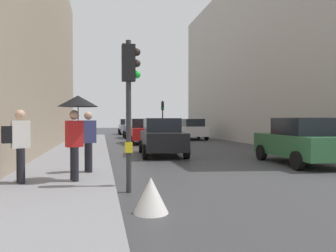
{
  "coord_description": "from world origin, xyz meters",
  "views": [
    {
      "loc": [
        -5.23,
        -7.49,
        1.69
      ],
      "look_at": [
        -1.62,
        9.72,
        1.34
      ],
      "focal_mm": 34.14,
      "sensor_mm": 36.0,
      "label": 1
    }
  ],
  "objects": [
    {
      "name": "sidewalk_kerb",
      "position": [
        -6.34,
        6.0,
        0.08
      ],
      "size": [
        2.85,
        40.0,
        0.16
      ],
      "primitive_type": "cube",
      "color": "gray",
      "rests_on": "ground"
    },
    {
      "name": "building_facade_right",
      "position": [
        10.91,
        15.26,
        6.4
      ],
      "size": [
        12.0,
        27.71,
        12.8
      ],
      "primitive_type": "cube",
      "color": "#B2ADA3",
      "rests_on": "ground"
    },
    {
      "name": "car_white_compact",
      "position": [
        2.44,
        18.91,
        0.88
      ],
      "size": [
        2.17,
        4.28,
        1.76
      ],
      "color": "silver",
      "rests_on": "ground"
    },
    {
      "name": "car_silver_hatchback",
      "position": [
        -2.25,
        29.77,
        0.88
      ],
      "size": [
        2.02,
        4.2,
        1.76
      ],
      "color": "#BCBCC1",
      "rests_on": "ground"
    },
    {
      "name": "traffic_light_near_left",
      "position": [
        -4.59,
        -0.08,
        2.43
      ],
      "size": [
        0.43,
        0.25,
        3.52
      ],
      "color": "#2D2D2D",
      "rests_on": "ground"
    },
    {
      "name": "pedestrian_with_grey_backpack",
      "position": [
        -5.64,
        2.1,
        1.16
      ],
      "size": [
        0.66,
        0.47,
        1.77
      ],
      "color": "black",
      "rests_on": "sidewalk_kerb"
    },
    {
      "name": "car_blue_van",
      "position": [
        -2.2,
        22.14,
        0.88
      ],
      "size": [
        2.07,
        4.23,
        1.76
      ],
      "color": "navy",
      "rests_on": "ground"
    },
    {
      "name": "car_red_sedan",
      "position": [
        -2.37,
        15.02,
        0.88
      ],
      "size": [
        2.03,
        4.2,
        1.76
      ],
      "color": "red",
      "rests_on": "ground"
    },
    {
      "name": "car_dark_suv",
      "position": [
        -2.41,
        7.37,
        0.88
      ],
      "size": [
        2.22,
        4.3,
        1.76
      ],
      "color": "black",
      "rests_on": "ground"
    },
    {
      "name": "warning_sign_triangle",
      "position": [
        -4.35,
        -1.8,
        0.33
      ],
      "size": [
        0.64,
        0.64,
        0.65
      ],
      "primitive_type": "cone",
      "color": "silver",
      "rests_on": "ground"
    },
    {
      "name": "pedestrian_with_umbrella",
      "position": [
        -5.83,
        0.82,
        1.84
      ],
      "size": [
        1.0,
        1.0,
        2.14
      ],
      "color": "black",
      "rests_on": "sidewalk_kerb"
    },
    {
      "name": "pedestrian_with_black_backpack",
      "position": [
        -7.18,
        0.72,
        1.16
      ],
      "size": [
        0.66,
        0.48,
        1.77
      ],
      "color": "black",
      "rests_on": "sidewalk_kerb"
    },
    {
      "name": "traffic_light_far_median",
      "position": [
        0.75,
        23.68,
        2.47
      ],
      "size": [
        0.25,
        0.43,
        3.58
      ],
      "color": "#2D2D2D",
      "rests_on": "ground"
    },
    {
      "name": "car_green_estate",
      "position": [
        2.16,
        3.29,
        0.88
      ],
      "size": [
        2.18,
        4.28,
        1.76
      ],
      "color": "#2D6038",
      "rests_on": "ground"
    },
    {
      "name": "ground_plane",
      "position": [
        0.0,
        0.0,
        0.0
      ],
      "size": [
        120.0,
        120.0,
        0.0
      ],
      "primitive_type": "plane",
      "color": "#38383A"
    }
  ]
}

